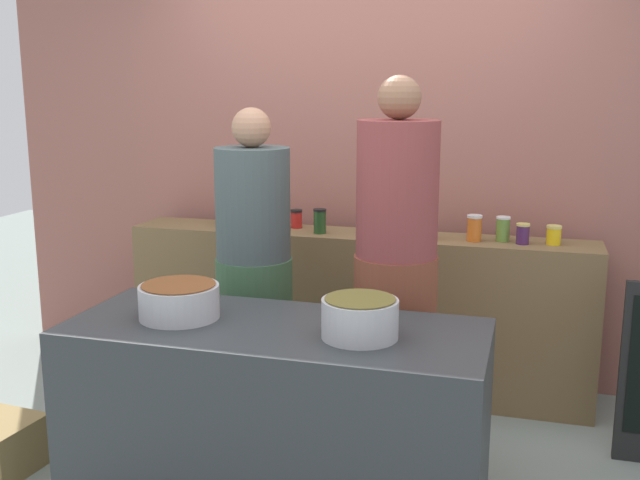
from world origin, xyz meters
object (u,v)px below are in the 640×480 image
object	(u,v)px
preserve_jar_3	(320,221)
cook_with_tongs	(254,289)
preserve_jar_2	(296,219)
preserve_jar_7	(503,229)
preserve_jar_5	(430,228)
preserve_jar_6	(474,228)
preserve_jar_4	(376,224)
cooking_pot_center	(360,318)
preserve_jar_0	(222,216)
cooking_pot_left	(179,301)
preserve_jar_9	(554,235)
preserve_jar_8	(523,234)
cook_in_cap	(395,294)
preserve_jar_1	(241,218)

from	to	relation	value
preserve_jar_3	cook_with_tongs	bearing A→B (deg)	-106.32
preserve_jar_2	preserve_jar_7	xyz separation A→B (m)	(1.20, -0.05, 0.01)
preserve_jar_3	cook_with_tongs	size ratio (longest dim) A/B	0.09
preserve_jar_2	preserve_jar_5	bearing A→B (deg)	-8.23
preserve_jar_6	preserve_jar_4	bearing A→B (deg)	175.03
cooking_pot_center	preserve_jar_3	bearing A→B (deg)	112.13
preserve_jar_0	cooking_pot_left	xyz separation A→B (m)	(0.44, -1.45, -0.09)
preserve_jar_9	cooking_pot_left	distance (m)	2.06
cooking_pot_center	preserve_jar_8	bearing A→B (deg)	68.15
cooking_pot_center	cooking_pot_left	bearing A→B (deg)	177.59
preserve_jar_8	cook_in_cap	size ratio (longest dim) A/B	0.06
preserve_jar_7	preserve_jar_8	xyz separation A→B (m)	(0.11, -0.05, -0.01)
cooking_pot_center	cook_with_tongs	world-z (taller)	cook_with_tongs
preserve_jar_1	cooking_pot_left	distance (m)	1.38
preserve_jar_2	preserve_jar_6	bearing A→B (deg)	-4.98
preserve_jar_2	preserve_jar_3	xyz separation A→B (m)	(0.18, -0.12, 0.02)
preserve_jar_2	cook_with_tongs	xyz separation A→B (m)	(0.00, -0.72, -0.24)
preserve_jar_8	cook_with_tongs	distance (m)	1.46
preserve_jar_8	preserve_jar_0	bearing A→B (deg)	177.56
preserve_jar_4	cooking_pot_left	size ratio (longest dim) A/B	0.33
preserve_jar_3	preserve_jar_6	bearing A→B (deg)	1.74
preserve_jar_7	cook_with_tongs	size ratio (longest dim) A/B	0.08
preserve_jar_7	cook_with_tongs	bearing A→B (deg)	-150.94
preserve_jar_0	cook_with_tongs	xyz separation A→B (m)	(0.48, -0.69, -0.24)
cook_in_cap	cooking_pot_center	bearing A→B (deg)	-91.55
preserve_jar_1	preserve_jar_7	size ratio (longest dim) A/B	0.98
preserve_jar_5	preserve_jar_9	size ratio (longest dim) A/B	1.29
preserve_jar_2	preserve_jar_3	bearing A→B (deg)	-33.35
preserve_jar_2	cooking_pot_left	distance (m)	1.47
preserve_jar_9	cook_with_tongs	size ratio (longest dim) A/B	0.06
preserve_jar_3	cooking_pot_left	world-z (taller)	preserve_jar_3
preserve_jar_4	cooking_pot_center	bearing A→B (deg)	-80.37
preserve_jar_0	cooking_pot_left	size ratio (longest dim) A/B	0.31
preserve_jar_1	cook_with_tongs	bearing A→B (deg)	-62.26
cook_with_tongs	preserve_jar_0	bearing A→B (deg)	124.54
preserve_jar_3	cook_with_tongs	xyz separation A→B (m)	(-0.17, -0.60, -0.26)
preserve_jar_2	cooking_pot_left	size ratio (longest dim) A/B	0.33
preserve_jar_7	preserve_jar_9	xyz separation A→B (m)	(0.27, -0.01, -0.02)
preserve_jar_7	cooking_pot_center	world-z (taller)	preserve_jar_7
preserve_jar_8	preserve_jar_3	bearing A→B (deg)	-178.96
preserve_jar_4	preserve_jar_1	bearing A→B (deg)	-174.05
preserve_jar_1	cooking_pot_left	bearing A→B (deg)	-78.58
preserve_jar_0	preserve_jar_5	distance (m)	1.29
preserve_jar_2	preserve_jar_8	size ratio (longest dim) A/B	0.98
preserve_jar_1	preserve_jar_9	xyz separation A→B (m)	(1.77, 0.07, -0.01)
preserve_jar_1	preserve_jar_3	distance (m)	0.48
preserve_jar_9	cooking_pot_left	xyz separation A→B (m)	(-1.50, -1.41, -0.09)
preserve_jar_3	preserve_jar_4	distance (m)	0.32
preserve_jar_5	cook_with_tongs	world-z (taller)	cook_with_tongs
preserve_jar_3	preserve_jar_4	size ratio (longest dim) A/B	1.28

